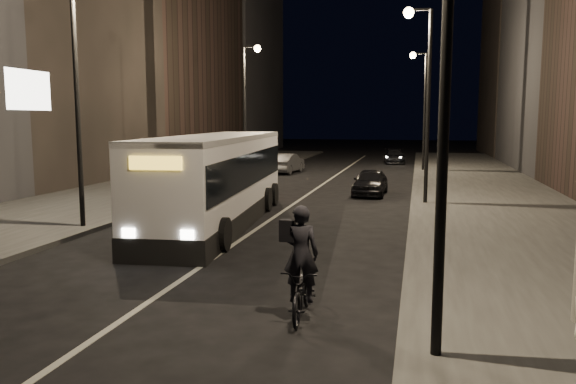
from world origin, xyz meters
The scene contains 14 objects.
ground centered at (0.00, 0.00, 0.00)m, with size 180.00×180.00×0.00m, color black.
sidewalk_right centered at (8.50, 14.00, 0.08)m, with size 7.00×70.00×0.16m, color #353633.
sidewalk_left centered at (-8.50, 14.00, 0.08)m, with size 7.00×70.00×0.16m, color #353633.
building_row_left centered at (-16.00, 28.50, 11.00)m, with size 8.00×61.00×22.00m, color black.
streetlight_right_near centered at (5.33, -4.00, 5.36)m, with size 1.20×0.44×8.12m.
streetlight_right_mid centered at (5.33, 12.00, 5.36)m, with size 1.20×0.44×8.12m.
streetlight_right_far centered at (5.33, 28.00, 5.36)m, with size 1.20×0.44×8.12m.
streetlight_left_near centered at (-5.33, 4.00, 5.36)m, with size 1.20×0.44×8.12m.
streetlight_left_far centered at (-5.33, 22.00, 5.36)m, with size 1.20×0.44×8.12m.
city_bus centered at (-1.60, 6.15, 1.71)m, with size 3.51×11.79×3.14m.
cyclist_on_bicycle centered at (3.22, -2.50, 0.72)m, with size 0.75×1.91×2.16m.
car_near centered at (3.01, 15.04, 0.64)m, with size 1.51×3.77×1.28m, color black.
car_mid centered at (-3.60, 25.22, 0.68)m, with size 1.43×4.11×1.35m, color #3E3F41.
car_far centered at (3.32, 35.58, 0.59)m, with size 1.65×4.05×1.18m, color black.
Camera 1 is at (5.25, -12.41, 3.69)m, focal length 35.00 mm.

